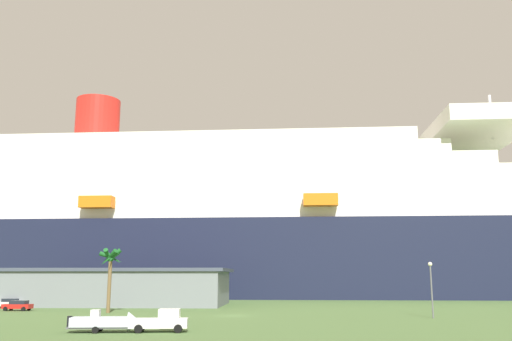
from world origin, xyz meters
The scene contains 10 objects.
ground_plane centered at (0.00, 30.00, 0.00)m, with size 600.00×600.00×0.00m, color #4C6B38.
cruise_ship centered at (-16.74, 66.99, 17.45)m, with size 273.83×48.73×59.20m.
terminal_building centered at (-28.53, 24.49, 3.41)m, with size 47.55×24.87×6.77m.
pickup_truck centered at (-3.12, -23.20, 1.04)m, with size 5.88×3.10×2.20m.
small_boat_on_trailer centered at (-8.12, -24.17, 0.96)m, with size 7.78×3.16×2.15m.
palm_tree centered at (-19.51, 3.20, 7.40)m, with size 3.81×3.51×9.50m.
street_lamp centered at (26.37, -1.24, 4.74)m, with size 0.56×0.56×7.17m.
parked_car_black_coupe centered at (-44.28, 21.69, 0.83)m, with size 4.73×2.73×1.58m.
parked_car_red_hatchback centered at (-35.63, 6.14, 0.83)m, with size 4.53×2.23×1.58m.
parked_car_white_van centered at (-41.24, 13.12, 0.83)m, with size 4.58×2.15×1.58m.
Camera 1 is at (13.33, -76.39, 5.31)m, focal length 38.29 mm.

